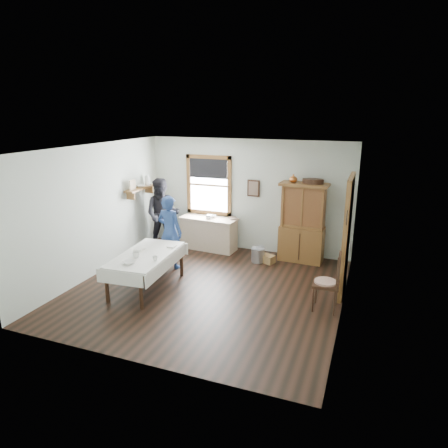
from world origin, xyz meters
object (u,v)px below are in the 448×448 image
(dining_table, at_px, (147,271))
(figure_dark, at_px, (163,217))
(work_counter, at_px, (209,233))
(wicker_basket, at_px, (268,259))
(woman_blue, at_px, (170,235))
(pail, at_px, (258,255))
(china_hutch, at_px, (302,223))
(spindle_chair, at_px, (326,281))

(dining_table, xyz_separation_m, figure_dark, (-0.83, 2.15, 0.46))
(work_counter, height_order, wicker_basket, work_counter)
(wicker_basket, bearing_deg, work_counter, 166.24)
(woman_blue, distance_m, figure_dark, 1.27)
(wicker_basket, bearing_deg, pail, -175.72)
(china_hutch, xyz_separation_m, spindle_chair, (0.82, -2.18, -0.38))
(spindle_chair, height_order, pail, spindle_chair)
(work_counter, relative_size, china_hutch, 0.78)
(spindle_chair, bearing_deg, dining_table, -177.00)
(dining_table, xyz_separation_m, pail, (1.62, 2.11, -0.19))
(work_counter, relative_size, pail, 4.32)
(spindle_chair, xyz_separation_m, pail, (-1.71, 1.75, -0.36))
(pail, bearing_deg, wicker_basket, 4.28)
(figure_dark, bearing_deg, work_counter, 2.54)
(china_hutch, distance_m, spindle_chair, 2.36)
(pail, bearing_deg, china_hutch, 25.73)
(spindle_chair, bearing_deg, wicker_basket, 126.96)
(spindle_chair, xyz_separation_m, woman_blue, (-3.42, 0.76, 0.23))
(china_hutch, bearing_deg, spindle_chair, -67.10)
(china_hutch, relative_size, pail, 5.56)
(china_hutch, bearing_deg, pail, -151.93)
(work_counter, relative_size, dining_table, 0.79)
(dining_table, relative_size, wicker_basket, 5.79)
(wicker_basket, bearing_deg, china_hutch, 31.69)
(wicker_basket, distance_m, woman_blue, 2.27)
(pail, xyz_separation_m, woman_blue, (-1.71, -0.99, 0.59))
(woman_blue, bearing_deg, wicker_basket, -145.29)
(china_hutch, bearing_deg, work_counter, -177.17)
(china_hutch, height_order, spindle_chair, china_hutch)
(pail, relative_size, wicker_basket, 1.06)
(china_hutch, bearing_deg, woman_blue, -149.08)
(figure_dark, bearing_deg, spindle_chair, -39.93)
(work_counter, xyz_separation_m, china_hutch, (2.28, 0.02, 0.50))
(work_counter, bearing_deg, pail, -11.94)
(spindle_chair, height_order, woman_blue, woman_blue)
(dining_table, distance_m, woman_blue, 1.19)
(china_hutch, xyz_separation_m, dining_table, (-2.52, -2.54, -0.55))
(work_counter, relative_size, spindle_chair, 1.34)
(spindle_chair, distance_m, wicker_basket, 2.35)
(dining_table, relative_size, woman_blue, 1.19)
(spindle_chair, xyz_separation_m, wicker_basket, (-1.49, 1.77, -0.43))
(wicker_basket, xyz_separation_m, woman_blue, (-1.93, -1.00, 0.66))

